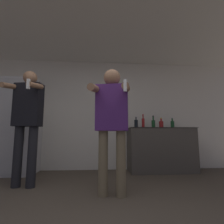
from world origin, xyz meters
name	(u,v)px	position (x,y,z in m)	size (l,w,h in m)	color
wall_back	(93,114)	(0.00, 2.75, 1.27)	(7.00, 0.06, 2.55)	silver
ceiling_slab	(91,27)	(0.00, 1.36, 2.57)	(7.00, 3.24, 0.05)	silver
refrigerator	(20,126)	(-1.49, 2.39, 0.96)	(0.72, 0.70, 1.92)	silver
counter	(160,149)	(1.50, 2.41, 0.47)	(1.42, 0.65, 0.93)	#47423D
bottle_brown_liquor	(143,122)	(1.13, 2.40, 1.05)	(0.06, 0.06, 0.31)	maroon
bottle_clear_vodka	(136,124)	(0.97, 2.40, 1.03)	(0.08, 0.08, 0.26)	black
bottle_amber_bourbon	(161,124)	(1.53, 2.40, 1.02)	(0.09, 0.09, 0.23)	maroon
bottle_green_wine	(153,123)	(1.36, 2.40, 1.04)	(0.08, 0.08, 0.28)	#194723
bottle_tall_gin	(172,124)	(1.79, 2.40, 1.02)	(0.08, 0.08, 0.24)	#194723
person_woman_foreground	(112,117)	(0.32, 0.92, 1.01)	(0.56, 0.57, 1.67)	#75664C
person_man_side	(27,117)	(-0.96, 1.41, 1.04)	(0.52, 0.54, 1.79)	black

